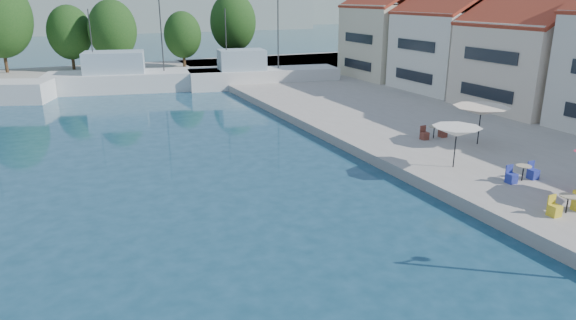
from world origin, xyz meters
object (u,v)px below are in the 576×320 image
trawler_04 (260,76)px  umbrella_cream (481,111)px  trawler_03 (140,79)px  umbrella_white (457,132)px

trawler_04 → umbrella_cream: (2.91, -27.60, 1.53)m
trawler_03 → umbrella_cream: 33.99m
trawler_04 → umbrella_cream: bearing=-75.5°
umbrella_white → trawler_04: bearing=87.5°
trawler_03 → umbrella_cream: size_ratio=5.99×
umbrella_white → umbrella_cream: (4.26, 2.76, 0.14)m
trawler_03 → trawler_04: size_ratio=1.23×
umbrella_white → umbrella_cream: size_ratio=0.77×
umbrella_white → umbrella_cream: bearing=32.9°
trawler_03 → trawler_04: same height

